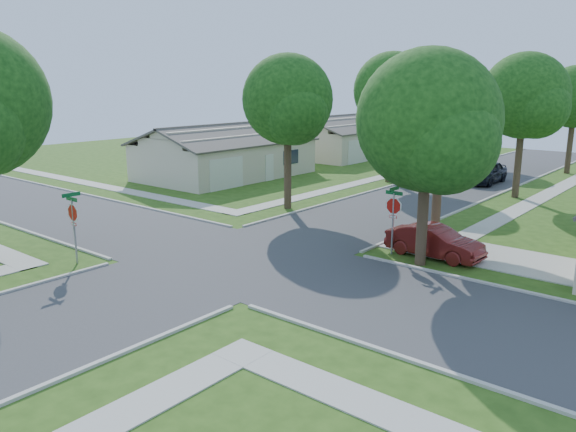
% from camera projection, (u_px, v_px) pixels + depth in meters
% --- Properties ---
extents(ground, '(100.00, 100.00, 0.00)m').
position_uv_depth(ground, '(239.00, 259.00, 23.81)').
color(ground, '#2A4914').
rests_on(ground, ground).
extents(road_ns, '(7.00, 100.00, 0.02)m').
position_uv_depth(road_ns, '(239.00, 259.00, 23.81)').
color(road_ns, '#333335').
rests_on(road_ns, ground).
extents(sidewalk_ne, '(1.20, 40.00, 0.04)m').
position_uv_depth(sidewalk_ne, '(558.00, 189.00, 39.59)').
color(sidewalk_ne, '#9E9B91').
rests_on(sidewalk_ne, ground).
extents(sidewalk_nw, '(1.20, 40.00, 0.04)m').
position_uv_depth(sidewalk_nw, '(403.00, 172.00, 47.12)').
color(sidewalk_nw, '#9E9B91').
rests_on(sidewalk_nw, ground).
extents(driveway, '(8.80, 3.60, 0.05)m').
position_uv_depth(driveway, '(484.00, 255.00, 24.26)').
color(driveway, '#9E9B91').
rests_on(driveway, ground).
extents(stop_sign_sw, '(1.05, 0.80, 2.98)m').
position_uv_depth(stop_sign_sw, '(73.00, 216.00, 22.71)').
color(stop_sign_sw, gray).
rests_on(stop_sign_sw, ground).
extents(stop_sign_ne, '(1.05, 0.80, 2.98)m').
position_uv_depth(stop_sign_ne, '(393.00, 209.00, 23.97)').
color(stop_sign_ne, gray).
rests_on(stop_sign_ne, ground).
extents(tree_e_near, '(4.97, 4.80, 8.28)m').
position_uv_depth(tree_e_near, '(443.00, 119.00, 26.35)').
color(tree_e_near, '#38281C').
rests_on(tree_e_near, ground).
extents(tree_e_mid, '(5.59, 5.40, 9.21)m').
position_uv_depth(tree_e_mid, '(525.00, 100.00, 35.23)').
color(tree_e_mid, '#38281C').
rests_on(tree_e_mid, ground).
extents(tree_e_far, '(5.17, 5.00, 8.72)m').
position_uv_depth(tree_e_far, '(576.00, 100.00, 45.07)').
color(tree_e_far, '#38281C').
rests_on(tree_e_far, ground).
extents(tree_w_near, '(5.38, 5.20, 8.97)m').
position_uv_depth(tree_w_near, '(288.00, 104.00, 32.04)').
color(tree_w_near, '#38281C').
rests_on(tree_w_near, ground).
extents(tree_w_mid, '(5.80, 5.60, 9.56)m').
position_uv_depth(tree_w_mid, '(393.00, 94.00, 40.98)').
color(tree_w_mid, '#38281C').
rests_on(tree_w_mid, ground).
extents(tree_w_far, '(4.76, 4.60, 8.04)m').
position_uv_depth(tree_w_far, '(463.00, 103.00, 50.99)').
color(tree_w_far, '#38281C').
rests_on(tree_w_far, ground).
extents(tree_ne_corner, '(5.80, 5.60, 8.66)m').
position_uv_depth(tree_ne_corner, '(429.00, 127.00, 21.76)').
color(tree_ne_corner, '#38281C').
rests_on(tree_ne_corner, ground).
extents(house_nw_near, '(8.42, 13.60, 4.23)m').
position_uv_depth(house_nw_near, '(226.00, 157.00, 44.62)').
color(house_nw_near, beige).
rests_on(house_nw_near, ground).
extents(house_nw_far, '(8.42, 13.60, 4.23)m').
position_uv_depth(house_nw_far, '(345.00, 141.00, 57.40)').
color(house_nw_far, beige).
rests_on(house_nw_far, ground).
extents(car_driveway, '(4.19, 1.60, 1.36)m').
position_uv_depth(car_driveway, '(435.00, 242.00, 23.90)').
color(car_driveway, '#5D1513').
rests_on(car_driveway, ground).
extents(car_curb_east, '(2.04, 4.89, 1.66)m').
position_uv_depth(car_curb_east, '(486.00, 172.00, 41.66)').
color(car_curb_east, black).
rests_on(car_curb_east, ground).
extents(car_curb_west, '(2.17, 4.84, 1.38)m').
position_uv_depth(car_curb_west, '(469.00, 159.00, 50.28)').
color(car_curb_west, black).
rests_on(car_curb_west, ground).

